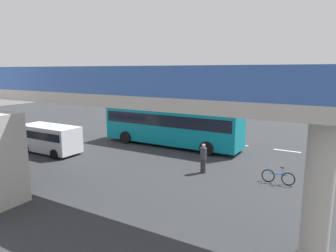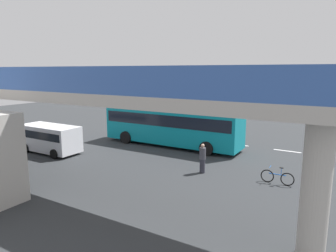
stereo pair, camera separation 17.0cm
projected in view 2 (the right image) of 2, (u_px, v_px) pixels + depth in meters
The scene contains 12 objects.
ground at pixel (177, 146), 24.84m from camera, with size 80.00×80.00×0.00m, color #2D3033.
city_bus at pixel (171, 123), 24.74m from camera, with size 11.54×2.85×3.15m.
parked_van at pixel (50, 137), 22.75m from camera, with size 4.80×2.17×2.05m.
bicycle_blue at pixel (277, 177), 16.56m from camera, with size 1.77×0.44×0.96m.
pedestrian at pixel (202, 159), 18.27m from camera, with size 0.38×0.38×1.79m.
traffic_sign at pixel (151, 113), 30.45m from camera, with size 0.08×0.60×2.80m.
lane_dash_leftmost at pixel (287, 151), 23.37m from camera, with size 2.00×0.20×0.01m, color silver.
lane_dash_left at pixel (237, 145), 25.39m from camera, with size 2.00×0.20×0.01m, color silver.
lane_dash_centre at pixel (193, 139), 27.40m from camera, with size 2.00×0.20×0.01m, color silver.
lane_dash_right at pixel (156, 134), 29.41m from camera, with size 2.00×0.20×0.01m, color silver.
lane_dash_rightmost at pixel (123, 130), 31.42m from camera, with size 2.00×0.20×0.01m, color silver.
pedestrian_overpass at pixel (69, 103), 14.85m from camera, with size 24.13×2.60×6.25m.
Camera 2 is at (-11.72, 21.12, 6.10)m, focal length 32.71 mm.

